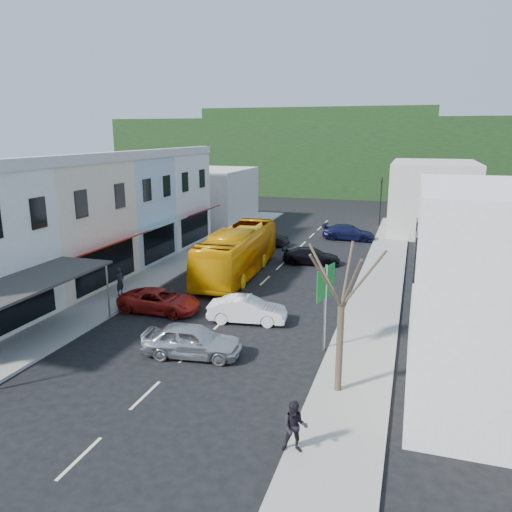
% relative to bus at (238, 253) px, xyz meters
% --- Properties ---
extents(ground, '(120.00, 120.00, 0.00)m').
position_rel_bus_xyz_m(ground, '(2.25, -8.82, -1.55)').
color(ground, black).
rests_on(ground, ground).
extents(sidewalk_left, '(3.00, 52.00, 0.15)m').
position_rel_bus_xyz_m(sidewalk_left, '(-5.25, 1.18, -1.48)').
color(sidewalk_left, gray).
rests_on(sidewalk_left, ground).
extents(sidewalk_right, '(3.00, 52.00, 0.15)m').
position_rel_bus_xyz_m(sidewalk_right, '(9.75, 1.18, -1.48)').
color(sidewalk_right, gray).
rests_on(sidewalk_right, ground).
extents(shopfront_row, '(8.25, 30.00, 8.00)m').
position_rel_bus_xyz_m(shopfront_row, '(-10.24, -3.82, 2.45)').
color(shopfront_row, silver).
rests_on(shopfront_row, ground).
extents(distant_block_left, '(8.00, 10.00, 6.00)m').
position_rel_bus_xyz_m(distant_block_left, '(-9.75, 18.18, 1.45)').
color(distant_block_left, '#B7B2A8').
rests_on(distant_block_left, ground).
extents(distant_block_right, '(8.00, 12.00, 7.00)m').
position_rel_bus_xyz_m(distant_block_right, '(13.25, 21.18, 1.95)').
color(distant_block_right, '#B7B2A8').
rests_on(distant_block_right, ground).
extents(hillside, '(80.00, 26.00, 14.00)m').
position_rel_bus_xyz_m(hillside, '(0.80, 56.27, 5.18)').
color(hillside, black).
rests_on(hillside, ground).
extents(bus, '(3.01, 11.70, 3.10)m').
position_rel_bus_xyz_m(bus, '(0.00, 0.00, 0.00)').
color(bus, '#E79C06').
rests_on(bus, ground).
extents(car_silver, '(4.60, 2.37, 1.40)m').
position_rel_bus_xyz_m(car_silver, '(2.51, -13.12, -0.85)').
color(car_silver, '#BABBC0').
rests_on(car_silver, ground).
extents(car_white, '(4.61, 2.39, 1.40)m').
position_rel_bus_xyz_m(car_white, '(3.55, -8.42, -0.85)').
color(car_white, white).
rests_on(car_white, ground).
extents(car_red, '(4.61, 1.92, 1.40)m').
position_rel_bus_xyz_m(car_red, '(-1.63, -8.40, -0.85)').
color(car_red, maroon).
rests_on(car_red, ground).
extents(car_black_near, '(4.65, 2.25, 1.40)m').
position_rel_bus_xyz_m(car_black_near, '(4.37, 4.48, -0.85)').
color(car_black_near, black).
rests_on(car_black_near, ground).
extents(car_black_far, '(4.59, 2.32, 1.40)m').
position_rel_bus_xyz_m(car_black_far, '(-0.88, 9.69, -0.85)').
color(car_black_far, black).
rests_on(car_black_far, ground).
extents(car_navy_far, '(4.53, 1.92, 1.40)m').
position_rel_bus_xyz_m(car_navy_far, '(5.91, 14.33, -0.85)').
color(car_navy_far, black).
rests_on(car_navy_far, ground).
extents(pedestrian_left, '(0.44, 0.63, 1.70)m').
position_rel_bus_xyz_m(pedestrian_left, '(-5.13, -6.86, -0.55)').
color(pedestrian_left, black).
rests_on(pedestrian_left, sidewalk_left).
extents(pedestrian_right, '(0.77, 0.57, 1.70)m').
position_rel_bus_xyz_m(pedestrian_right, '(8.55, -18.67, -0.55)').
color(pedestrian_right, black).
rests_on(pedestrian_right, sidewalk_right).
extents(direction_sign, '(1.09, 1.94, 4.10)m').
position_rel_bus_xyz_m(direction_sign, '(8.05, -10.75, 0.50)').
color(direction_sign, '#09521D').
rests_on(direction_sign, ground).
extents(street_tree, '(2.42, 2.42, 7.09)m').
position_rel_bus_xyz_m(street_tree, '(9.26, -14.42, 2.00)').
color(street_tree, '#372D21').
rests_on(street_tree, ground).
extents(traffic_signal, '(0.77, 1.17, 5.20)m').
position_rel_bus_xyz_m(traffic_signal, '(8.14, 22.63, 1.05)').
color(traffic_signal, black).
rests_on(traffic_signal, ground).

